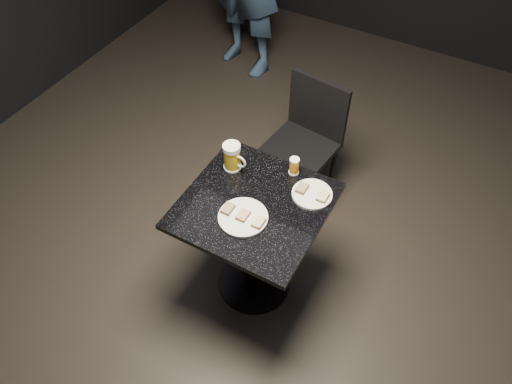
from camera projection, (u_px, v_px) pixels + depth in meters
floor at (254, 282)px, 3.05m from camera, size 6.00×6.00×0.00m
plate_large at (243, 217)px, 2.42m from camera, size 0.25×0.25×0.01m
plate_small at (312, 194)px, 2.52m from camera, size 0.21×0.21×0.01m
table at (254, 233)px, 2.67m from camera, size 0.70×0.70×0.75m
beer_mug at (232, 157)px, 2.60m from camera, size 0.14×0.10×0.16m
beer_tumbler at (294, 166)px, 2.59m from camera, size 0.06×0.06×0.10m
chair at (306, 137)px, 3.18m from camera, size 0.45×0.45×0.87m
canapes_on_plate_large at (243, 215)px, 2.41m from camera, size 0.22×0.07×0.02m
canapes_on_plate_small at (312, 192)px, 2.51m from camera, size 0.17×0.07×0.02m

